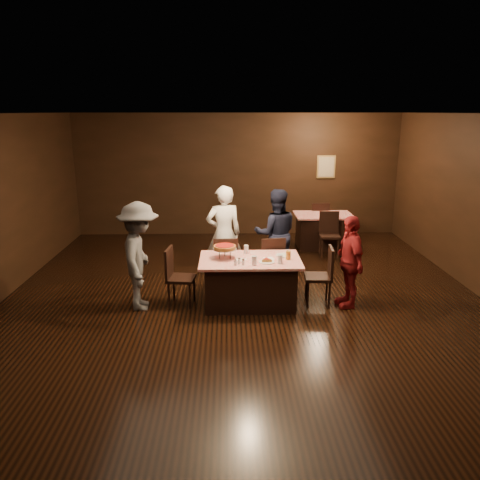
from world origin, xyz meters
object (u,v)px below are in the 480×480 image
at_px(main_table, 250,282).
at_px(glass_amber, 288,255).
at_px(back_table, 323,231).
at_px(chair_back_far, 318,221).
at_px(glass_front_right, 280,259).
at_px(diner_navy_hoodie, 276,234).
at_px(chair_end_right, 318,276).
at_px(chair_back_near, 330,235).
at_px(chair_far_left, 225,262).
at_px(glass_back, 246,249).
at_px(diner_red_shirt, 350,262).
at_px(pizza_stand, 225,247).
at_px(glass_front_left, 254,261).
at_px(diner_grey_knit, 140,256).
at_px(chair_end_left, 181,277).
at_px(chair_far_right, 271,262).
at_px(plate_empty, 283,255).
at_px(diner_white_jacket, 224,234).

bearing_deg(main_table, glass_amber, -4.76).
distance_m(back_table, chair_back_far, 0.61).
bearing_deg(glass_front_right, diner_navy_hoodie, 86.60).
distance_m(chair_end_right, glass_amber, 0.62).
relative_size(chair_back_near, diner_navy_hoodie, 0.57).
relative_size(chair_far_left, glass_amber, 6.79).
distance_m(glass_amber, glass_back, 0.74).
bearing_deg(chair_end_right, diner_red_shirt, 83.46).
relative_size(pizza_stand, glass_back, 2.71).
relative_size(pizza_stand, glass_front_left, 2.71).
height_order(chair_back_far, diner_grey_knit, diner_grey_knit).
bearing_deg(diner_grey_knit, chair_end_left, -86.66).
height_order(chair_end_left, diner_grey_knit, diner_grey_knit).
height_order(chair_far_right, chair_back_far, same).
relative_size(main_table, chair_far_right, 1.68).
bearing_deg(glass_front_right, diner_grey_knit, 175.87).
bearing_deg(chair_back_near, diner_navy_hoodie, -131.40).
bearing_deg(plate_empty, glass_front_right, -104.04).
xyz_separation_m(diner_grey_knit, glass_back, (1.67, 0.39, -0.02)).
relative_size(chair_far_right, chair_back_far, 1.00).
bearing_deg(diner_white_jacket, glass_back, 102.21).
relative_size(back_table, diner_grey_knit, 0.76).
distance_m(glass_front_left, glass_back, 0.61).
distance_m(back_table, diner_grey_knit, 4.92).
bearing_deg(diner_white_jacket, glass_amber, 118.90).
bearing_deg(diner_grey_knit, glass_amber, -94.10).
xyz_separation_m(diner_red_shirt, pizza_stand, (-1.97, 0.14, 0.21)).
height_order(chair_end_right, diner_grey_knit, diner_grey_knit).
bearing_deg(pizza_stand, chair_far_right, 41.19).
height_order(diner_red_shirt, pizza_stand, diner_red_shirt).
bearing_deg(plate_empty, glass_amber, -75.96).
bearing_deg(chair_back_far, diner_white_jacket, 47.29).
bearing_deg(chair_back_far, pizza_stand, 56.63).
xyz_separation_m(diner_grey_knit, plate_empty, (2.27, 0.24, -0.08)).
bearing_deg(glass_front_right, back_table, 68.55).
height_order(diner_white_jacket, plate_empty, diner_white_jacket).
height_order(chair_back_near, diner_red_shirt, diner_red_shirt).
relative_size(chair_end_left, diner_navy_hoodie, 0.57).
height_order(diner_navy_hoodie, plate_empty, diner_navy_hoodie).
relative_size(chair_far_right, pizza_stand, 2.50).
relative_size(chair_far_left, diner_red_shirt, 0.64).
relative_size(chair_end_left, glass_back, 6.79).
height_order(chair_end_right, chair_back_near, same).
relative_size(diner_red_shirt, plate_empty, 5.94).
bearing_deg(chair_end_left, chair_far_left, -35.62).
bearing_deg(diner_white_jacket, glass_front_right, 110.38).
bearing_deg(diner_red_shirt, chair_back_far, 169.16).
relative_size(diner_navy_hoodie, glass_back, 11.94).
distance_m(back_table, glass_front_right, 3.81).
height_order(diner_navy_hoodie, glass_amber, diner_navy_hoodie).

